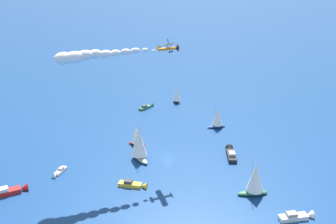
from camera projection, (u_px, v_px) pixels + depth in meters
ground_plane at (168, 157)px, 139.90m from camera, size 2000.00×2000.00×0.00m
sailboat_near_centre at (177, 95)px, 189.47m from camera, size 6.46×5.07×8.34m
motorboat_far_port at (134, 185)px, 122.23m from camera, size 8.97×5.45×2.55m
motorboat_far_stbd at (59, 172)px, 129.52m from camera, size 3.40×6.81×1.91m
sailboat_inshore at (217, 117)px, 161.95m from camera, size 6.72×7.01×9.79m
sailboat_offshore at (255, 179)px, 116.50m from camera, size 8.56×7.88×11.75m
motorboat_trailing at (11, 191)px, 118.79m from camera, size 7.27×10.63×3.07m
motorboat_ahead at (231, 154)px, 140.70m from camera, size 8.25×10.51×3.13m
sailboat_mid_cluster at (136, 135)px, 147.53m from camera, size 6.94×4.60×8.63m
sailboat_outer_ring_a at (139, 144)px, 136.63m from camera, size 10.17×7.27×12.81m
motorboat_outer_ring_b at (147, 107)px, 183.77m from camera, size 2.89×8.15×2.31m
motorboat_outer_ring_c at (298, 216)px, 107.46m from camera, size 8.48×8.54×2.78m
biplane_lead at (169, 48)px, 125.84m from camera, size 6.91×7.02×3.94m
wingwalker_lead at (168, 41)px, 125.63m from camera, size 0.88×0.62×1.78m
smoke_trail_lead at (85, 56)px, 116.32m from camera, size 19.41×27.54×4.80m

